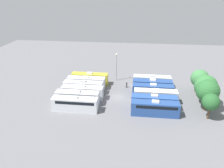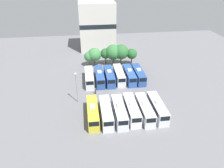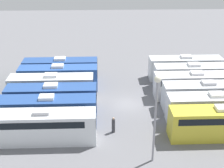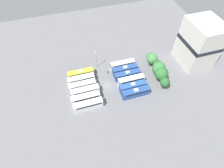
% 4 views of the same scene
% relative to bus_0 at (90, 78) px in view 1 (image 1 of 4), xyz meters
% --- Properties ---
extents(ground_plane, '(123.54, 123.54, 0.00)m').
position_rel_bus_0_xyz_m(ground_plane, '(7.79, 9.15, -1.82)').
color(ground_plane, slate).
extents(bus_0, '(2.54, 10.81, 3.66)m').
position_rel_bus_0_xyz_m(bus_0, '(0.00, 0.00, 0.00)').
color(bus_0, gold).
rests_on(bus_0, ground_plane).
extents(bus_1, '(2.54, 10.81, 3.66)m').
position_rel_bus_0_xyz_m(bus_1, '(3.12, -0.38, 0.00)').
color(bus_1, silver).
rests_on(bus_1, ground_plane).
extents(bus_2, '(2.54, 10.81, 3.66)m').
position_rel_bus_0_xyz_m(bus_2, '(6.30, -0.50, 0.00)').
color(bus_2, silver).
rests_on(bus_2, ground_plane).
extents(bus_3, '(2.54, 10.81, 3.66)m').
position_rel_bus_0_xyz_m(bus_3, '(9.38, 0.01, 0.00)').
color(bus_3, white).
rests_on(bus_3, ground_plane).
extents(bus_4, '(2.54, 10.81, 3.66)m').
position_rel_bus_0_xyz_m(bus_4, '(12.49, -0.46, 0.00)').
color(bus_4, silver).
rests_on(bus_4, ground_plane).
extents(bus_5, '(2.54, 10.81, 3.66)m').
position_rel_bus_0_xyz_m(bus_5, '(15.75, -0.23, 0.00)').
color(bus_5, silver).
rests_on(bus_5, ground_plane).
extents(bus_6, '(2.54, 10.81, 3.66)m').
position_rel_bus_0_xyz_m(bus_6, '(-0.03, 18.41, 0.00)').
color(bus_6, silver).
rests_on(bus_6, ground_plane).
extents(bus_7, '(2.54, 10.81, 3.66)m').
position_rel_bus_0_xyz_m(bus_7, '(3.15, 18.41, 0.00)').
color(bus_7, '#284C93').
rests_on(bus_7, ground_plane).
extents(bus_8, '(2.54, 10.81, 3.66)m').
position_rel_bus_0_xyz_m(bus_8, '(6.23, 18.38, 0.00)').
color(bus_8, '#284C93').
rests_on(bus_8, ground_plane).
extents(bus_9, '(2.54, 10.81, 3.66)m').
position_rel_bus_0_xyz_m(bus_9, '(9.39, 18.83, 0.00)').
color(bus_9, silver).
rests_on(bus_9, ground_plane).
extents(bus_10, '(2.54, 10.81, 3.66)m').
position_rel_bus_0_xyz_m(bus_10, '(12.63, 18.32, 0.00)').
color(bus_10, '#2D56A8').
rests_on(bus_10, ground_plane).
extents(bus_11, '(2.54, 10.81, 3.66)m').
position_rel_bus_0_xyz_m(bus_11, '(15.58, 18.34, 0.00)').
color(bus_11, '#284C93').
rests_on(bus_11, ground_plane).
extents(worker_person, '(0.36, 0.36, 1.83)m').
position_rel_bus_0_xyz_m(worker_person, '(1.35, 11.14, -0.96)').
color(worker_person, '#333338').
rests_on(worker_person, ground_plane).
extents(light_pole, '(0.60, 0.60, 8.69)m').
position_rel_bus_0_xyz_m(light_pole, '(-3.65, 7.65, 3.99)').
color(light_pole, gray).
rests_on(light_pole, ground_plane).
extents(tree_0, '(3.65, 3.65, 5.48)m').
position_rel_bus_0_xyz_m(tree_0, '(0.58, 30.92, 1.83)').
color(tree_0, brown).
rests_on(tree_0, ground_plane).
extents(tree_1, '(4.84, 4.84, 6.69)m').
position_rel_bus_0_xyz_m(tree_1, '(2.46, 30.89, 2.44)').
color(tree_1, brown).
rests_on(tree_1, ground_plane).
extents(tree_2, '(3.79, 3.79, 6.19)m').
position_rel_bus_0_xyz_m(tree_2, '(6.55, 31.45, 2.45)').
color(tree_2, brown).
rests_on(tree_2, ground_plane).
extents(tree_3, '(5.48, 5.48, 7.72)m').
position_rel_bus_0_xyz_m(tree_3, '(9.16, 30.57, 3.15)').
color(tree_3, brown).
rests_on(tree_3, ground_plane).
extents(tree_4, '(5.34, 5.34, 7.72)m').
position_rel_bus_0_xyz_m(tree_4, '(11.95, 30.23, 3.21)').
color(tree_4, brown).
rests_on(tree_4, ground_plane).
extents(tree_5, '(3.77, 3.77, 6.14)m').
position_rel_bus_0_xyz_m(tree_5, '(15.81, 29.97, 2.41)').
color(tree_5, brown).
rests_on(tree_5, ground_plane).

